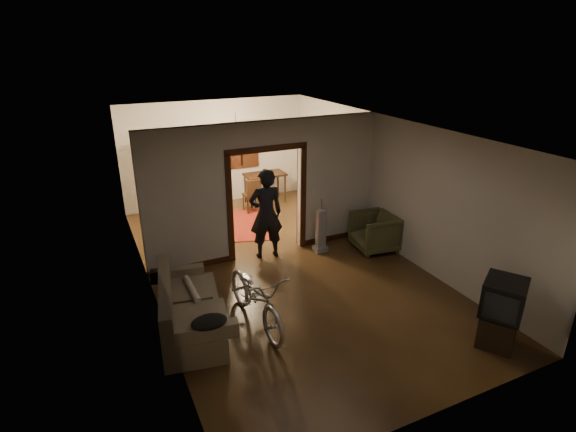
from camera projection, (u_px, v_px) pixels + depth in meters
floor at (282, 266)px, 9.01m from camera, size 5.00×8.50×0.01m
ceiling at (281, 127)px, 7.98m from camera, size 5.00×8.50×0.01m
wall_back at (216, 153)px, 12.07m from camera, size 5.00×0.02×2.80m
wall_left at (145, 222)px, 7.51m from camera, size 0.02×8.50×2.80m
wall_right at (389, 184)px, 9.48m from camera, size 0.02×8.50×2.80m
partition_wall at (266, 190)px, 9.13m from camera, size 5.00×0.14×2.80m
door_casing at (266, 204)px, 9.24m from camera, size 1.74×0.20×2.32m
far_window at (241, 145)px, 12.26m from camera, size 0.98×0.06×1.28m
chandelier at (236, 128)px, 10.25m from camera, size 0.24×0.24×0.24m
light_switch at (313, 191)px, 9.53m from camera, size 0.08×0.01×0.12m
sofa at (191, 303)px, 6.92m from camera, size 1.22×2.11×0.91m
rolled_paper at (192, 289)px, 7.19m from camera, size 0.10×0.79×0.10m
jacket at (209, 322)px, 6.10m from camera, size 0.50×0.37×0.14m
bicycle at (256, 296)px, 7.04m from camera, size 0.77×1.91×0.99m
armchair at (375, 232)px, 9.61m from camera, size 1.00×0.98×0.82m
tv_stand at (497, 330)px, 6.65m from camera, size 0.72×0.71×0.49m
crt_tv at (504, 298)px, 6.45m from camera, size 0.82×0.80×0.53m
vacuum at (321, 231)px, 9.50m from camera, size 0.31×0.27×0.93m
person at (266, 214)px, 9.11m from camera, size 0.74×0.54×1.90m
oriental_rug at (241, 224)px, 11.03m from camera, size 2.12×2.43×0.02m
locker at (171, 177)px, 11.51m from camera, size 1.02×0.64×1.92m
globe at (167, 139)px, 11.15m from camera, size 0.26×0.26×0.26m
desk at (265, 188)px, 12.40m from camera, size 1.20×0.82×0.82m
desk_chair at (252, 195)px, 11.72m from camera, size 0.46×0.46×0.91m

